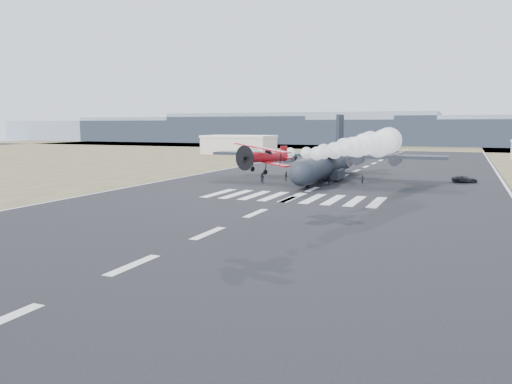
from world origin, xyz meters
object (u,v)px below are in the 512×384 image
Objects in this scene: crew_b at (286,176)px; crew_g at (309,181)px; crew_c at (320,181)px; crew_d at (311,177)px; hangar_left at (239,145)px; crew_a at (362,180)px; crew_f at (329,180)px; crew_h at (262,178)px; aerobatic_biplane at (264,157)px; crew_e at (313,177)px; transport_aircraft at (326,163)px; support_vehicle at (465,179)px.

crew_b is 8.45m from crew_g.
crew_c is (8.24, -6.22, 0.01)m from crew_b.
crew_b reaches higher than crew_d.
hangar_left is 14.25× the size of crew_g.
crew_a is at bearing -114.84° from crew_b.
crew_f reaches higher than crew_a.
crew_g is 8.81m from crew_h.
hangar_left is 131.08m from aerobatic_biplane.
aerobatic_biplane is 41.44m from crew_h.
hangar_left is 14.27× the size of crew_c.
crew_d is at bearing -125.26° from crew_f.
crew_f is (-5.13, -3.85, 0.07)m from crew_a.
crew_c is 1.00× the size of crew_g.
crew_e is at bearing -56.51° from hangar_left.
crew_g is at bearing -132.42° from crew_d.
crew_b is 5.06m from crew_d.
crew_h reaches higher than crew_a.
transport_aircraft is at bearing -85.06° from crew_b.
aerobatic_biplane is at bearing -83.72° from transport_aircraft.
hangar_left is at bearing 6.31° from crew_b.
support_vehicle is at bearing 11.54° from transport_aircraft.
crew_f reaches higher than crew_e.
transport_aircraft is at bearing -133.28° from crew_h.
transport_aircraft is at bearing 88.80° from support_vehicle.
crew_c is at bearing -18.45° from crew_f.
hangar_left is 86.86m from transport_aircraft.
transport_aircraft reaches higher than crew_c.
crew_f is at bearing 106.14° from aerobatic_biplane.
support_vehicle is at bearing 142.98° from crew_e.
crew_f is (2.57, -7.71, -2.38)m from transport_aircraft.
crew_e is 0.88× the size of crew_h.
support_vehicle is 19.23m from crew_a.
aerobatic_biplane reaches higher than hangar_left.
aerobatic_biplane is (56.71, -118.11, 3.99)m from hangar_left.
transport_aircraft is 25.27× the size of crew_g.
hangar_left is at bearing -112.60° from crew_e.
hangar_left reaches higher than crew_e.
transport_aircraft reaches higher than aerobatic_biplane.
crew_f reaches higher than crew_b.
crew_b is at bearing 119.67° from crew_d.
crew_f is at bearing -170.42° from crew_h.
hangar_left is at bearing -61.93° from crew_h.
support_vehicle is (18.24, 52.96, -6.78)m from aerobatic_biplane.
transport_aircraft is (50.47, -70.69, -0.17)m from hangar_left.
transport_aircraft is 25.58× the size of crew_b.
crew_d is at bearing 104.89° from crew_c.
crew_g reaches higher than crew_d.
crew_f is at bearing 76.93° from crew_e.
crew_a is at bearing 105.31° from support_vehicle.
hangar_left is 14.81× the size of crew_e.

